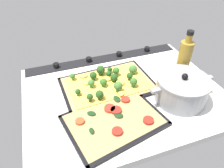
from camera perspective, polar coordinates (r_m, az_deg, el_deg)
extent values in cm
cube|color=silver|center=(90.97, 3.30, -2.82)|extent=(83.65, 63.40, 3.00)
cube|color=black|center=(111.26, -2.14, 7.01)|extent=(80.30, 7.00, 0.80)
cylinder|color=black|center=(119.33, 9.57, 9.53)|extent=(2.80, 2.80, 1.80)
cylinder|color=black|center=(112.96, 1.94, 8.30)|extent=(2.80, 2.80, 1.80)
cylinder|color=black|center=(108.81, -6.38, 6.79)|extent=(2.80, 2.80, 1.80)
cylinder|color=black|center=(107.13, -15.10, 5.04)|extent=(2.80, 2.80, 1.80)
cube|color=black|center=(92.52, -1.12, -0.51)|extent=(41.22, 28.44, 0.50)
cube|color=black|center=(101.67, -3.74, 3.75)|extent=(39.73, 3.57, 1.30)
cube|color=black|center=(83.66, 2.07, -5.25)|extent=(39.73, 3.57, 1.30)
cube|color=black|center=(99.46, 9.24, 2.38)|extent=(2.75, 26.14, 1.30)
cube|color=black|center=(88.75, -12.76, -3.33)|extent=(2.75, 26.14, 1.30)
cube|color=tan|center=(92.05, -1.12, -0.15)|extent=(38.68, 25.90, 1.00)
cube|color=#EDC64C|center=(91.61, -1.13, 0.20)|extent=(35.56, 23.36, 0.40)
cone|color=#5B9F46|center=(90.04, 5.74, -0.11)|extent=(1.79, 1.79, 1.32)
sphere|color=#386B28|center=(88.89, 5.81, 0.83)|extent=(3.25, 3.25, 3.25)
cone|color=#427635|center=(92.19, 0.55, 1.00)|extent=(1.83, 1.83, 0.91)
sphere|color=#264C1C|center=(91.17, 0.56, 1.85)|extent=(3.32, 3.32, 3.32)
cone|color=#427635|center=(93.30, 4.82, 1.45)|extent=(1.54, 1.54, 1.14)
sphere|color=#264C1C|center=(92.33, 4.87, 2.25)|extent=(2.80, 2.80, 2.80)
cone|color=#427635|center=(94.60, -0.90, 2.15)|extent=(1.40, 1.40, 1.02)
sphere|color=#264C1C|center=(93.74, -0.91, 2.87)|extent=(2.54, 2.54, 2.54)
cone|color=#427635|center=(96.44, -3.10, 2.92)|extent=(2.16, 2.16, 1.11)
sphere|color=#264C1C|center=(95.28, -3.14, 3.92)|extent=(3.92, 3.92, 3.92)
cone|color=#427635|center=(83.34, -3.39, -3.78)|extent=(1.80, 1.80, 1.19)
sphere|color=#264C1C|center=(82.13, -3.44, -2.84)|extent=(3.28, 3.28, 3.28)
cone|color=#5B9F46|center=(89.59, -2.35, -0.28)|extent=(1.72, 1.72, 1.01)
sphere|color=#386B28|center=(88.55, -2.38, 0.56)|extent=(3.12, 3.12, 3.12)
cone|color=#427635|center=(93.50, -5.13, 1.51)|extent=(1.76, 1.76, 1.09)
sphere|color=#264C1C|center=(92.47, -5.19, 2.37)|extent=(3.20, 3.20, 3.20)
cone|color=#68AD54|center=(89.45, -5.67, -0.51)|extent=(1.62, 1.62, 1.09)
sphere|color=#427533|center=(88.43, -5.73, 0.32)|extent=(2.94, 2.94, 2.94)
cone|color=#427635|center=(86.15, -9.26, -2.76)|extent=(1.26, 1.26, 0.93)
sphere|color=#264C1C|center=(85.29, -9.35, -2.09)|extent=(2.28, 2.28, 2.28)
cone|color=#427635|center=(97.53, -0.62, 3.37)|extent=(1.28, 1.28, 0.92)
sphere|color=#264C1C|center=(96.77, -0.63, 4.02)|extent=(2.33, 2.33, 2.33)
cone|color=#5B9F46|center=(94.74, -10.70, 1.44)|extent=(1.35, 1.35, 1.00)
sphere|color=#386B28|center=(93.91, -10.80, 2.13)|extent=(2.46, 2.46, 2.46)
cone|color=#5B9F46|center=(95.78, 1.05, 2.78)|extent=(1.72, 1.72, 1.33)
sphere|color=#386B28|center=(94.72, 1.06, 3.68)|extent=(3.13, 3.13, 3.13)
cone|color=#68AD54|center=(86.87, 1.68, -1.58)|extent=(2.00, 2.00, 1.33)
sphere|color=#427533|center=(85.58, 1.71, -0.54)|extent=(3.64, 3.64, 3.64)
cone|color=#427635|center=(82.67, -6.04, -4.32)|extent=(1.41, 1.41, 1.34)
sphere|color=#264C1C|center=(81.57, -6.12, -3.48)|extent=(2.57, 2.57, 2.57)
cone|color=#68AD54|center=(97.66, 5.70, 3.17)|extent=(2.13, 2.13, 0.81)
sphere|color=#427533|center=(96.60, 5.77, 4.07)|extent=(3.87, 3.87, 3.87)
ellipsoid|color=#EDC64C|center=(95.66, -7.87, 2.23)|extent=(4.33, 3.78, 1.27)
ellipsoid|color=#EDC64C|center=(93.36, -1.12, 1.63)|extent=(3.72, 4.03, 1.31)
ellipsoid|color=#EDC64C|center=(90.78, 2.26, 0.39)|extent=(5.51, 5.49, 1.39)
ellipsoid|color=#EDC64C|center=(84.46, -3.12, -3.19)|extent=(4.15, 4.22, 1.11)
ellipsoid|color=#EDC64C|center=(85.45, 2.51, -2.52)|extent=(3.71, 4.29, 1.26)
ellipsoid|color=#EDC64C|center=(91.68, -7.02, 0.48)|extent=(3.10, 3.60, 1.23)
cube|color=black|center=(77.54, 0.56, -10.17)|extent=(38.38, 31.25, 0.50)
cube|color=black|center=(84.40, -3.67, -4.85)|extent=(33.47, 8.26, 1.30)
cube|color=black|center=(71.32, 5.75, -15.97)|extent=(33.47, 8.26, 1.30)
cube|color=black|center=(84.44, 10.09, -5.48)|extent=(6.33, 24.41, 1.30)
cube|color=black|center=(73.08, -10.81, -14.82)|extent=(6.33, 24.41, 1.30)
cube|color=tan|center=(77.02, 0.56, -9.82)|extent=(35.53, 28.40, 0.90)
cylinder|color=red|center=(79.67, -0.61, -6.74)|extent=(4.20, 4.20, 1.00)
cylinder|color=#B22319|center=(79.03, 1.11, -7.22)|extent=(4.19, 4.19, 1.00)
cylinder|color=#D14723|center=(76.16, -8.79, -10.09)|extent=(3.23, 3.23, 1.00)
cylinder|color=red|center=(83.42, 3.71, -4.30)|extent=(3.44, 3.44, 1.00)
cylinder|color=#B22319|center=(76.70, 9.95, -9.82)|extent=(3.85, 3.85, 1.00)
cylinder|color=#B22319|center=(72.44, 1.45, -12.87)|extent=(3.72, 3.72, 1.00)
ellipsoid|color=#193819|center=(78.43, -5.67, -8.02)|extent=(4.02, 3.76, 0.60)
ellipsoid|color=#193819|center=(77.39, 1.82, -8.60)|extent=(4.35, 4.18, 0.60)
ellipsoid|color=#193819|center=(83.80, 1.30, -4.07)|extent=(3.09, 4.27, 0.60)
ellipsoid|color=#193819|center=(73.02, -5.60, -12.67)|extent=(1.68, 2.86, 0.60)
cylinder|color=gray|center=(87.70, 18.47, -1.60)|extent=(20.44, 20.44, 9.59)
cylinder|color=gray|center=(84.62, 19.16, 1.09)|extent=(20.85, 20.85, 0.80)
sphere|color=black|center=(83.71, 19.39, 1.96)|extent=(2.40, 2.40, 2.40)
cube|color=gray|center=(93.01, 24.88, 1.50)|extent=(3.60, 2.00, 1.20)
cube|color=gray|center=(79.87, 11.88, -1.81)|extent=(3.60, 2.00, 1.20)
cylinder|color=olive|center=(97.78, 18.98, 5.96)|extent=(5.68, 5.68, 18.35)
cylinder|color=olive|center=(92.75, 20.38, 11.64)|extent=(2.56, 2.56, 3.50)
cylinder|color=black|center=(91.73, 20.73, 13.05)|extent=(2.84, 2.84, 1.60)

